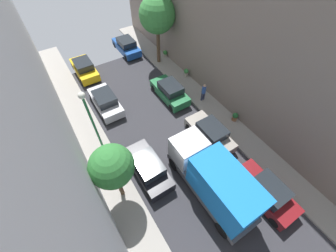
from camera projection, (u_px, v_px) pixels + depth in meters
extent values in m
plane|color=#2D2D33|center=(196.00, 175.00, 14.83)|extent=(32.00, 32.00, 0.00)
cube|color=gray|center=(131.00, 214.00, 13.07)|extent=(2.00, 44.00, 0.15)
cube|color=gray|center=(248.00, 143.00, 16.48)|extent=(2.00, 44.00, 0.15)
cube|color=gray|center=(332.00, 43.00, 12.47)|extent=(6.00, 44.00, 14.11)
cube|color=black|center=(148.00, 168.00, 14.53)|extent=(1.76, 4.20, 0.76)
cube|color=#1E2328|center=(148.00, 165.00, 13.91)|extent=(1.56, 2.10, 0.64)
cylinder|color=black|center=(128.00, 159.00, 15.27)|extent=(0.22, 0.64, 0.64)
cylinder|color=black|center=(147.00, 149.00, 15.81)|extent=(0.22, 0.64, 0.64)
cylinder|color=black|center=(149.00, 194.00, 13.60)|extent=(0.22, 0.64, 0.64)
cylinder|color=black|center=(170.00, 182.00, 14.14)|extent=(0.22, 0.64, 0.64)
cube|color=silver|center=(106.00, 102.00, 18.62)|extent=(1.76, 4.20, 0.76)
cube|color=#1E2328|center=(105.00, 97.00, 18.00)|extent=(1.56, 2.10, 0.64)
cylinder|color=black|center=(92.00, 97.00, 19.37)|extent=(0.22, 0.64, 0.64)
cylinder|color=black|center=(108.00, 91.00, 19.90)|extent=(0.22, 0.64, 0.64)
cylinder|color=black|center=(105.00, 119.00, 17.70)|extent=(0.22, 0.64, 0.64)
cylinder|color=black|center=(122.00, 112.00, 18.23)|extent=(0.22, 0.64, 0.64)
cube|color=gold|center=(85.00, 70.00, 21.67)|extent=(1.76, 4.20, 0.76)
cube|color=#1E2328|center=(83.00, 64.00, 21.05)|extent=(1.56, 2.10, 0.64)
cylinder|color=black|center=(73.00, 66.00, 22.41)|extent=(0.22, 0.64, 0.64)
cylinder|color=black|center=(88.00, 62.00, 22.94)|extent=(0.22, 0.64, 0.64)
cylinder|color=black|center=(83.00, 82.00, 20.74)|extent=(0.22, 0.64, 0.64)
cylinder|color=black|center=(98.00, 77.00, 21.27)|extent=(0.22, 0.64, 0.64)
cube|color=maroon|center=(264.00, 192.00, 13.47)|extent=(1.76, 4.20, 0.76)
cube|color=#1E2328|center=(270.00, 189.00, 12.85)|extent=(1.56, 2.10, 0.64)
cylinder|color=black|center=(237.00, 180.00, 14.22)|extent=(0.22, 0.64, 0.64)
cylinder|color=black|center=(254.00, 169.00, 14.75)|extent=(0.22, 0.64, 0.64)
cylinder|color=black|center=(274.00, 222.00, 12.55)|extent=(0.22, 0.64, 0.64)
cylinder|color=black|center=(292.00, 208.00, 13.08)|extent=(0.22, 0.64, 0.64)
cube|color=gray|center=(209.00, 134.00, 16.39)|extent=(1.76, 4.20, 0.76)
cube|color=#1E2328|center=(212.00, 130.00, 15.77)|extent=(1.56, 2.10, 0.64)
cylinder|color=black|center=(189.00, 127.00, 17.13)|extent=(0.22, 0.64, 0.64)
cylinder|color=black|center=(204.00, 119.00, 17.67)|extent=(0.22, 0.64, 0.64)
cylinder|color=black|center=(214.00, 155.00, 15.46)|extent=(0.22, 0.64, 0.64)
cylinder|color=black|center=(230.00, 146.00, 16.00)|extent=(0.22, 0.64, 0.64)
cube|color=#1E6638|center=(170.00, 93.00, 19.45)|extent=(1.76, 4.20, 0.76)
cube|color=#1E2328|center=(171.00, 87.00, 18.83)|extent=(1.56, 2.10, 0.64)
cylinder|color=black|center=(154.00, 88.00, 20.19)|extent=(0.22, 0.64, 0.64)
cylinder|color=black|center=(168.00, 82.00, 20.72)|extent=(0.22, 0.64, 0.64)
cylinder|color=black|center=(172.00, 108.00, 18.52)|extent=(0.22, 0.64, 0.64)
cylinder|color=black|center=(186.00, 101.00, 19.05)|extent=(0.22, 0.64, 0.64)
cube|color=#194799|center=(127.00, 47.00, 24.35)|extent=(1.76, 4.20, 0.76)
cube|color=#1E2328|center=(126.00, 42.00, 23.73)|extent=(1.56, 2.10, 0.64)
cylinder|color=black|center=(115.00, 45.00, 25.10)|extent=(0.22, 0.64, 0.64)
cylinder|color=black|center=(127.00, 41.00, 25.63)|extent=(0.22, 0.64, 0.64)
cylinder|color=black|center=(126.00, 58.00, 23.43)|extent=(0.22, 0.64, 0.64)
cylinder|color=black|center=(139.00, 53.00, 23.96)|extent=(0.22, 0.64, 0.64)
cube|color=#4C4C51|center=(210.00, 185.00, 13.58)|extent=(2.20, 6.60, 0.50)
cube|color=#B7B7BC|center=(189.00, 149.00, 14.02)|extent=(2.10, 1.80, 1.70)
cube|color=blue|center=(225.00, 188.00, 11.92)|extent=(2.24, 4.20, 2.40)
cylinder|color=black|center=(174.00, 164.00, 14.84)|extent=(0.30, 0.96, 0.96)
cylinder|color=black|center=(197.00, 151.00, 15.50)|extent=(0.30, 0.96, 0.96)
cylinder|color=black|center=(223.00, 229.00, 12.14)|extent=(0.30, 0.96, 0.96)
cylinder|color=black|center=(247.00, 211.00, 12.81)|extent=(0.30, 0.96, 0.96)
cylinder|color=#2D334C|center=(202.00, 97.00, 19.08)|extent=(0.18, 0.18, 0.82)
cylinder|color=#2D334C|center=(204.00, 96.00, 19.16)|extent=(0.18, 0.18, 0.82)
cylinder|color=#3359B2|center=(204.00, 90.00, 18.56)|extent=(0.36, 0.36, 0.64)
sphere|color=tan|center=(205.00, 86.00, 18.20)|extent=(0.24, 0.24, 0.24)
cylinder|color=brown|center=(119.00, 184.00, 12.84)|extent=(0.26, 0.26, 2.61)
sphere|color=#2D7233|center=(112.00, 166.00, 11.13)|extent=(2.42, 2.42, 2.42)
cylinder|color=brown|center=(158.00, 46.00, 21.89)|extent=(0.36, 0.36, 3.63)
sphere|color=#38843D|center=(157.00, 15.00, 19.52)|extent=(3.37, 3.37, 3.37)
cylinder|color=#B2A899|center=(186.00, 74.00, 21.45)|extent=(0.37, 0.37, 0.43)
sphere|color=#38843D|center=(186.00, 71.00, 21.13)|extent=(0.48, 0.48, 0.48)
cylinder|color=#B2A899|center=(165.00, 55.00, 23.78)|extent=(0.37, 0.37, 0.29)
sphere|color=#38843D|center=(165.00, 53.00, 23.53)|extent=(0.46, 0.46, 0.46)
cylinder|color=brown|center=(234.00, 119.00, 17.72)|extent=(0.40, 0.40, 0.36)
sphere|color=#23602D|center=(235.00, 116.00, 17.44)|extent=(0.46, 0.46, 0.46)
cylinder|color=#26723F|center=(94.00, 125.00, 14.34)|extent=(0.16, 0.16, 4.86)
sphere|color=white|center=(82.00, 95.00, 12.30)|extent=(0.44, 0.44, 0.44)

